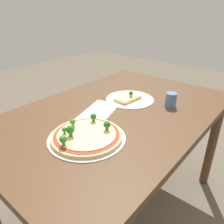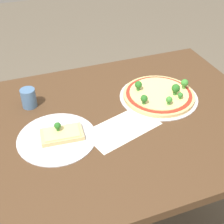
# 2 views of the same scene
# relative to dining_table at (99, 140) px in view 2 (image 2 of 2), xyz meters

# --- Properties ---
(dining_table) EXTENTS (1.36, 0.89, 0.73)m
(dining_table) POSITION_rel_dining_table_xyz_m (0.00, 0.00, 0.00)
(dining_table) COLOR #4C331E
(dining_table) RESTS_ON ground_plane
(pizza_tray_whole) EXTENTS (0.34, 0.34, 0.07)m
(pizza_tray_whole) POSITION_rel_dining_table_xyz_m (0.30, 0.08, 0.10)
(pizza_tray_whole) COLOR silver
(pizza_tray_whole) RESTS_ON dining_table
(pizza_tray_slice) EXTENTS (0.29, 0.29, 0.06)m
(pizza_tray_slice) POSITION_rel_dining_table_xyz_m (-0.16, -0.03, 0.09)
(pizza_tray_slice) COLOR silver
(pizza_tray_slice) RESTS_ON dining_table
(drinking_cup) EXTENTS (0.06, 0.06, 0.08)m
(drinking_cup) POSITION_rel_dining_table_xyz_m (-0.23, 0.20, 0.13)
(drinking_cup) COLOR #4C7099
(drinking_cup) RESTS_ON dining_table
(paper_menu) EXTENTS (0.31, 0.22, 0.00)m
(paper_menu) POSITION_rel_dining_table_xyz_m (0.07, -0.06, 0.09)
(paper_menu) COLOR silver
(paper_menu) RESTS_ON dining_table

